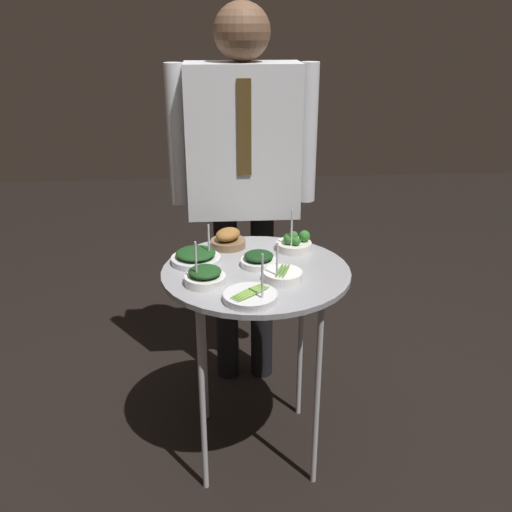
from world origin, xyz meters
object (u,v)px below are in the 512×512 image
serving_cart (256,286)px  bowl_roast_front_center (228,239)px  bowl_spinach_front_right (196,257)px  bowl_asparagus_mid_right (250,296)px  bowl_spinach_back_left (259,260)px  bowl_spinach_far_rim (205,276)px  waiter_figure (243,160)px  bowl_broccoli_mid_left (294,243)px  bowl_asparagus_back_right (283,275)px

serving_cart → bowl_roast_front_center: bearing=112.2°
bowl_spinach_front_right → bowl_asparagus_mid_right: bowl_asparagus_mid_right is taller
serving_cart → bowl_asparagus_mid_right: bowl_asparagus_mid_right is taller
bowl_spinach_back_left → serving_cart: bearing=-109.2°
bowl_spinach_far_rim → serving_cart: bearing=30.2°
waiter_figure → bowl_roast_front_center: bearing=-104.3°
serving_cart → bowl_spinach_front_right: bowl_spinach_front_right is taller
serving_cart → bowl_roast_front_center: 0.25m
serving_cart → bowl_broccoli_mid_left: (0.15, 0.17, 0.09)m
bowl_roast_front_center → bowl_spinach_far_rim: (-0.08, -0.31, -0.00)m
bowl_roast_front_center → bowl_spinach_front_right: bearing=-129.6°
serving_cart → bowl_broccoli_mid_left: bowl_broccoli_mid_left is taller
bowl_asparagus_mid_right → bowl_broccoli_mid_left: 0.43m
bowl_spinach_front_right → bowl_broccoli_mid_left: size_ratio=1.05×
bowl_asparagus_back_right → waiter_figure: bearing=99.2°
bowl_spinach_front_right → bowl_broccoli_mid_left: bowl_broccoli_mid_left is taller
bowl_broccoli_mid_left → bowl_spinach_far_rim: (-0.32, -0.27, 0.00)m
serving_cart → bowl_roast_front_center: size_ratio=5.64×
bowl_spinach_back_left → bowl_spinach_far_rim: bearing=-143.8°
bowl_spinach_back_left → bowl_roast_front_center: bowl_roast_front_center is taller
bowl_spinach_back_left → bowl_asparagus_mid_right: (-0.04, -0.26, -0.01)m
bowl_roast_front_center → bowl_broccoli_mid_left: (0.24, -0.05, -0.00)m
bowl_asparagus_back_right → bowl_asparagus_mid_right: bearing=-130.4°
bowl_broccoli_mid_left → bowl_spinach_far_rim: bowl_broccoli_mid_left is taller
serving_cart → waiter_figure: (-0.02, 0.50, 0.32)m
bowl_roast_front_center → bowl_broccoli_mid_left: bearing=-11.2°
bowl_spinach_back_left → bowl_broccoli_mid_left: bowl_broccoli_mid_left is taller
serving_cart → bowl_asparagus_back_right: size_ratio=5.30×
serving_cart → bowl_asparagus_back_right: bearing=-48.5°
bowl_asparagus_mid_right → bowl_broccoli_mid_left: bearing=64.7°
bowl_spinach_far_rim → waiter_figure: waiter_figure is taller
serving_cart → bowl_roast_front_center: (-0.09, 0.22, 0.09)m
bowl_asparagus_mid_right → waiter_figure: waiter_figure is taller
serving_cart → bowl_spinach_back_left: bearing=70.8°
bowl_asparagus_back_right → bowl_roast_front_center: (-0.17, 0.31, 0.01)m
bowl_asparagus_back_right → bowl_spinach_back_left: bearing=118.6°
bowl_asparagus_back_right → bowl_spinach_back_left: (-0.07, 0.12, 0.00)m
serving_cart → waiter_figure: size_ratio=0.47×
serving_cart → bowl_spinach_back_left: bowl_spinach_back_left is taller
bowl_asparagus_mid_right → waiter_figure: (0.02, 0.72, 0.25)m
bowl_roast_front_center → bowl_asparagus_mid_right: (0.05, -0.44, -0.02)m
bowl_spinach_far_rim → bowl_asparagus_mid_right: bearing=-42.1°
bowl_spinach_far_rim → waiter_figure: (0.15, 0.60, 0.23)m
bowl_asparagus_mid_right → bowl_spinach_far_rim: (-0.14, 0.12, 0.01)m
bowl_spinach_front_right → waiter_figure: size_ratio=0.11×
bowl_asparagus_mid_right → waiter_figure: size_ratio=0.10×
bowl_asparagus_back_right → bowl_broccoli_mid_left: (0.07, 0.26, 0.01)m
bowl_spinach_back_left → bowl_spinach_far_rim: size_ratio=0.80×
bowl_spinach_far_rim → bowl_asparagus_back_right: bearing=2.0°
bowl_spinach_front_right → waiter_figure: waiter_figure is taller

